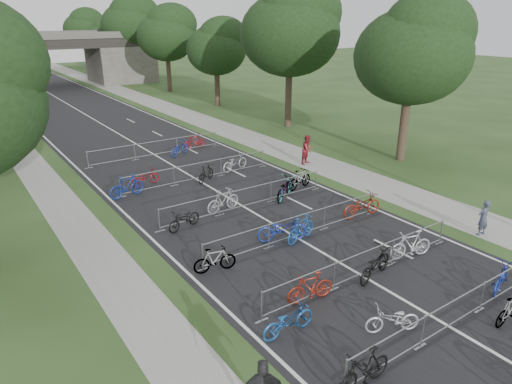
% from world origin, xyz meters
% --- Properties ---
extents(road, '(11.00, 140.00, 0.01)m').
position_xyz_m(road, '(0.00, 50.00, 0.01)').
color(road, black).
rests_on(road, ground).
extents(sidewalk_right, '(3.00, 140.00, 0.01)m').
position_xyz_m(sidewalk_right, '(8.00, 50.00, 0.01)').
color(sidewalk_right, gray).
rests_on(sidewalk_right, ground).
extents(lane_markings, '(0.12, 140.00, 0.00)m').
position_xyz_m(lane_markings, '(0.00, 50.00, 0.00)').
color(lane_markings, silver).
rests_on(lane_markings, ground).
extents(overpass_bridge, '(31.00, 8.00, 7.05)m').
position_xyz_m(overpass_bridge, '(0.00, 65.00, 3.53)').
color(overpass_bridge, '#484541').
rests_on(overpass_bridge, ground).
extents(tree_right_0, '(7.17, 7.17, 10.93)m').
position_xyz_m(tree_right_0, '(13.11, 15.93, 6.92)').
color(tree_right_0, '#33261C').
rests_on(tree_right_0, ground).
extents(tree_right_1, '(8.18, 8.18, 12.47)m').
position_xyz_m(tree_right_1, '(13.11, 27.93, 7.90)').
color(tree_right_1, '#33261C').
rests_on(tree_right_1, ground).
extents(tree_right_2, '(6.16, 6.16, 9.39)m').
position_xyz_m(tree_right_2, '(13.11, 39.93, 5.95)').
color(tree_right_2, '#33261C').
rests_on(tree_right_2, ground).
extents(tree_right_3, '(7.17, 7.17, 10.93)m').
position_xyz_m(tree_right_3, '(13.11, 51.93, 6.92)').
color(tree_right_3, '#33261C').
rests_on(tree_right_3, ground).
extents(tree_right_4, '(8.18, 8.18, 12.47)m').
position_xyz_m(tree_right_4, '(13.11, 63.93, 7.90)').
color(tree_right_4, '#33261C').
rests_on(tree_right_4, ground).
extents(tree_right_5, '(6.16, 6.16, 9.39)m').
position_xyz_m(tree_right_5, '(13.11, 75.93, 5.95)').
color(tree_right_5, '#33261C').
rests_on(tree_right_5, ground).
extents(tree_right_6, '(7.17, 7.17, 10.93)m').
position_xyz_m(tree_right_6, '(13.11, 87.93, 6.92)').
color(tree_right_6, '#33261C').
rests_on(tree_right_6, ground).
extents(barrier_row_1, '(9.70, 0.08, 1.10)m').
position_xyz_m(barrier_row_1, '(0.00, 3.60, 0.55)').
color(barrier_row_1, gray).
rests_on(barrier_row_1, ground).
extents(barrier_row_2, '(9.70, 0.08, 1.10)m').
position_xyz_m(barrier_row_2, '(0.00, 7.20, 0.55)').
color(barrier_row_2, gray).
rests_on(barrier_row_2, ground).
extents(barrier_row_3, '(9.70, 0.08, 1.10)m').
position_xyz_m(barrier_row_3, '(0.00, 11.00, 0.55)').
color(barrier_row_3, gray).
rests_on(barrier_row_3, ground).
extents(barrier_row_4, '(9.70, 0.08, 1.10)m').
position_xyz_m(barrier_row_4, '(0.00, 15.00, 0.55)').
color(barrier_row_4, gray).
rests_on(barrier_row_4, ground).
extents(barrier_row_5, '(9.70, 0.08, 1.10)m').
position_xyz_m(barrier_row_5, '(0.00, 20.00, 0.55)').
color(barrier_row_5, gray).
rests_on(barrier_row_5, ground).
extents(barrier_row_6, '(9.70, 0.08, 1.10)m').
position_xyz_m(barrier_row_6, '(0.00, 26.00, 0.55)').
color(barrier_row_6, gray).
rests_on(barrier_row_6, ground).
extents(bike_4, '(1.86, 0.55, 1.11)m').
position_xyz_m(bike_4, '(-4.04, 3.51, 0.56)').
color(bike_4, black).
rests_on(bike_4, ground).
extents(bike_5, '(1.78, 1.29, 0.89)m').
position_xyz_m(bike_5, '(-1.67, 4.54, 0.45)').
color(bike_5, '#BABCC3').
rests_on(bike_5, ground).
extents(bike_6, '(1.62, 0.48, 0.97)m').
position_xyz_m(bike_6, '(1.70, 2.75, 0.49)').
color(bike_6, gray).
rests_on(bike_6, ground).
extents(bike_7, '(1.90, 1.12, 0.94)m').
position_xyz_m(bike_7, '(3.25, 3.92, 0.47)').
color(bike_7, navy).
rests_on(bike_7, ground).
extents(bike_8, '(1.86, 0.69, 0.97)m').
position_xyz_m(bike_8, '(-4.30, 6.27, 0.48)').
color(bike_8, '#1A4B8F').
rests_on(bike_8, ground).
extents(bike_9, '(1.80, 0.80, 1.05)m').
position_xyz_m(bike_9, '(-2.63, 7.18, 0.52)').
color(bike_9, maroon).
rests_on(bike_9, ground).
extents(bike_10, '(2.23, 1.25, 1.11)m').
position_xyz_m(bike_10, '(0.26, 6.94, 0.56)').
color(bike_10, black).
rests_on(bike_10, ground).
extents(bike_11, '(1.96, 1.00, 1.13)m').
position_xyz_m(bike_11, '(2.57, 7.15, 0.57)').
color(bike_11, '#AFB0B7').
rests_on(bike_11, ground).
extents(bike_12, '(1.71, 0.84, 0.99)m').
position_xyz_m(bike_12, '(-4.30, 10.63, 0.50)').
color(bike_12, gray).
rests_on(bike_12, ground).
extents(bike_13, '(2.28, 1.51, 1.13)m').
position_xyz_m(bike_13, '(-0.72, 11.18, 0.57)').
color(bike_13, navy).
rests_on(bike_13, ground).
extents(bike_14, '(1.95, 1.01, 1.13)m').
position_xyz_m(bike_14, '(-0.03, 10.74, 0.56)').
color(bike_14, '#1C4F9C').
rests_on(bike_14, ground).
extents(bike_15, '(2.23, 0.98, 1.13)m').
position_xyz_m(bike_15, '(3.98, 11.04, 0.57)').
color(bike_15, maroon).
rests_on(bike_15, ground).
extents(bike_16, '(1.90, 1.10, 0.94)m').
position_xyz_m(bike_16, '(-3.58, 14.60, 0.47)').
color(bike_16, black).
rests_on(bike_16, ground).
extents(bike_17, '(1.97, 0.78, 1.15)m').
position_xyz_m(bike_17, '(-1.14, 15.30, 0.57)').
color(bike_17, '#A0A0A7').
rests_on(bike_17, ground).
extents(bike_18, '(2.18, 1.77, 1.12)m').
position_xyz_m(bike_18, '(2.39, 14.97, 0.56)').
color(bike_18, gray).
rests_on(bike_18, ground).
extents(bike_19, '(1.91, 0.88, 1.11)m').
position_xyz_m(bike_19, '(3.97, 15.61, 0.55)').
color(bike_19, gray).
rests_on(bike_19, ground).
extents(bike_20, '(2.06, 0.87, 1.20)m').
position_xyz_m(bike_20, '(-4.30, 19.85, 0.60)').
color(bike_20, navy).
rests_on(bike_20, ground).
extents(bike_21, '(1.84, 0.85, 0.93)m').
position_xyz_m(bike_21, '(-2.83, 21.02, 0.47)').
color(bike_21, maroon).
rests_on(bike_21, ground).
extents(bike_22, '(1.69, 1.29, 1.01)m').
position_xyz_m(bike_22, '(0.28, 19.59, 0.51)').
color(bike_22, black).
rests_on(bike_22, ground).
extents(bike_23, '(2.15, 1.19, 1.07)m').
position_xyz_m(bike_23, '(2.73, 20.36, 0.54)').
color(bike_23, '#9A9BA1').
rests_on(bike_23, ground).
extents(bike_26, '(1.97, 1.46, 0.99)m').
position_xyz_m(bike_26, '(1.40, 25.37, 0.49)').
color(bike_26, '#1C359B').
rests_on(bike_26, ground).
extents(bike_27, '(1.71, 0.51, 1.02)m').
position_xyz_m(bike_27, '(3.07, 26.30, 0.51)').
color(bike_27, maroon).
rests_on(bike_27, ground).
extents(pedestrian_a, '(0.62, 0.43, 1.62)m').
position_xyz_m(pedestrian_a, '(6.80, 6.68, 0.81)').
color(pedestrian_a, '#32374C').
rests_on(pedestrian_a, ground).
extents(pedestrian_b, '(1.07, 0.93, 1.88)m').
position_xyz_m(pedestrian_b, '(7.35, 18.88, 0.94)').
color(pedestrian_b, maroon).
rests_on(pedestrian_b, ground).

